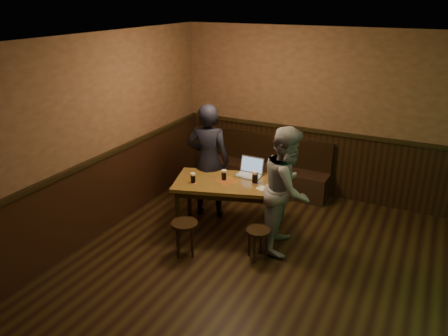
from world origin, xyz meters
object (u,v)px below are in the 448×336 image
stool_right (258,235)px  laptop (250,171)px  stool_left (185,229)px  person_grey (287,189)px  bench (267,173)px  pint_mid (224,175)px  person_suit (208,161)px  pint_right (255,177)px  pint_left (193,178)px  pub_table (227,188)px

stool_right → laptop: 1.11m
stool_left → person_grey: 1.45m
bench → pint_mid: 1.69m
pint_mid → person_suit: size_ratio=0.08×
stool_right → pint_right: 0.87m
stool_left → laptop: laptop is taller
pint_mid → pint_right: size_ratio=0.86×
bench → pint_left: size_ratio=14.91×
laptop → stool_right: bearing=-58.8°
stool_right → person_grey: 0.72m
bench → pub_table: bearing=-90.0°
stool_left → person_grey: (1.11, 0.80, 0.48)m
stool_left → person_suit: person_suit is taller
pub_table → pint_right: (0.39, 0.12, 0.19)m
stool_right → person_suit: bearing=145.1°
person_suit → pint_mid: bearing=129.6°
pint_mid → person_suit: 0.51m
pub_table → pint_right: size_ratio=9.30×
laptop → person_grey: bearing=-28.4°
stool_right → pint_right: size_ratio=2.42×
pint_left → pint_right: bearing=26.4°
pub_table → stool_left: pub_table is taller
stool_right → person_suit: person_suit is taller
stool_left → pint_left: pint_left is taller
stool_left → person_suit: 1.29m
laptop → bench: bearing=100.6°
stool_left → stool_right: bearing=20.4°
pub_table → pint_mid: pint_mid is taller
person_suit → person_grey: bearing=150.6°
pub_table → stool_right: 0.93m
pub_table → stool_left: 0.91m
pub_table → person_suit: size_ratio=0.91×
stool_right → pint_left: bearing=168.0°
bench → pint_left: 2.00m
laptop → pint_left: bearing=-132.6°
stool_left → pint_mid: bearing=80.3°
pint_mid → pint_right: (0.44, 0.10, 0.01)m
bench → person_grey: bearing=-61.3°
pub_table → stool_right: size_ratio=3.84×
bench → pint_left: bearing=-101.7°
pint_right → laptop: (-0.18, 0.24, -0.02)m
pint_mid → laptop: (0.26, 0.34, -0.01)m
person_suit → pint_right: bearing=152.1°
pint_mid → pint_right: 0.45m
laptop → person_grey: person_grey is taller
pub_table → pint_right: pint_right is taller
pint_left → pint_right: 0.87m
pint_left → pint_right: pint_right is taller
bench → pint_left: bench is taller
stool_left → stool_right: size_ratio=1.11×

